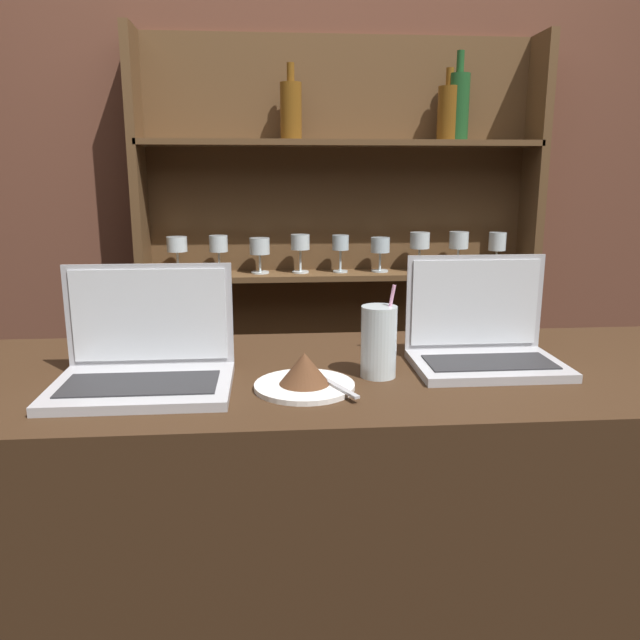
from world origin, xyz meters
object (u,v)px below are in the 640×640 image
Objects in this scene: laptop_near at (145,361)px; laptop_far at (483,341)px; water_glass at (379,342)px; cake_plate at (305,375)px.

laptop_near is 0.70m from laptop_far.
laptop_far reaches higher than water_glass.
water_glass is (-0.24, -0.06, 0.02)m from laptop_far.
laptop_near is 1.09× the size of laptop_far.
water_glass reaches higher than cake_plate.
laptop_near is at bearing 171.07° from cake_plate.
laptop_near is 1.77× the size of water_glass.
cake_plate is at bearing -162.10° from laptop_far.
laptop_near is 0.31m from cake_plate.
water_glass is at bearing 1.90° from laptop_near.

